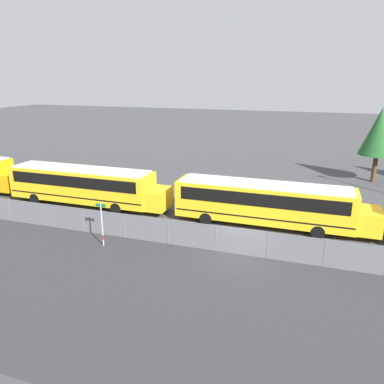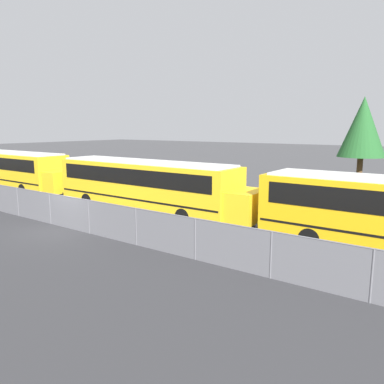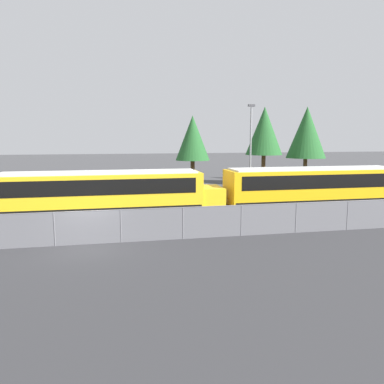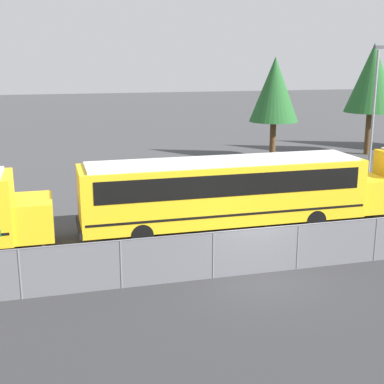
# 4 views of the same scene
# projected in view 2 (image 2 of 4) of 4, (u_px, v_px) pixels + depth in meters

# --- Properties ---
(ground_plane) EXTENTS (200.00, 200.00, 0.00)m
(ground_plane) POSITION_uv_depth(u_px,v_px,m) (70.00, 228.00, 18.89)
(ground_plane) COLOR #424244
(fence) EXTENTS (83.95, 0.07, 1.67)m
(fence) POSITION_uv_depth(u_px,v_px,m) (69.00, 212.00, 18.75)
(fence) COLOR #9EA0A5
(fence) RESTS_ON ground_plane
(school_bus_1) EXTENTS (13.84, 2.64, 3.08)m
(school_bus_1) POSITION_uv_depth(u_px,v_px,m) (12.00, 167.00, 30.51)
(school_bus_1) COLOR yellow
(school_bus_1) RESTS_ON ground_plane
(school_bus_2) EXTENTS (13.84, 2.64, 3.08)m
(school_bus_2) POSITION_uv_depth(u_px,v_px,m) (148.00, 182.00, 22.16)
(school_bus_2) COLOR yellow
(school_bus_2) RESTS_ON ground_plane
(tree_3) EXTENTS (3.57, 3.57, 7.39)m
(tree_3) POSITION_uv_depth(u_px,v_px,m) (363.00, 127.00, 28.93)
(tree_3) COLOR #51381E
(tree_3) RESTS_ON ground_plane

